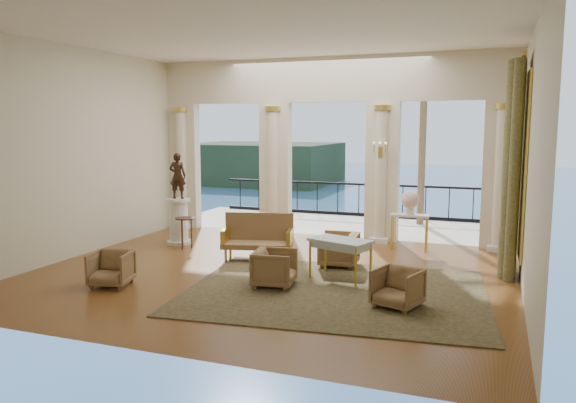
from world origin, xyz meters
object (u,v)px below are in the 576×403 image
at_px(pedestal, 179,222).
at_px(console_table, 410,221).
at_px(statue, 178,176).
at_px(game_table, 340,244).
at_px(side_table, 185,222).
at_px(armchair_d, 275,266).
at_px(settee, 258,237).
at_px(armchair_c, 339,248).
at_px(armchair_a, 111,267).
at_px(armchair_b, 397,286).

xyz_separation_m(pedestal, console_table, (5.29, 1.25, 0.15)).
bearing_deg(statue, game_table, 146.68).
bearing_deg(side_table, armchair_d, -34.83).
xyz_separation_m(armchair_d, game_table, (0.97, 0.83, 0.32)).
relative_size(settee, side_table, 2.19).
bearing_deg(armchair_c, armchair_a, -55.59).
distance_m(pedestal, statue, 1.12).
bearing_deg(armchair_a, armchair_c, 23.93).
xyz_separation_m(game_table, pedestal, (-4.46, 1.71, -0.15)).
height_order(armchair_a, armchair_b, armchair_a).
bearing_deg(statue, console_table, -179.04).
height_order(armchair_b, settee, settee).
relative_size(armchair_a, armchair_c, 0.91).
distance_m(armchair_d, pedestal, 4.31).
height_order(armchair_d, statue, statue).
bearing_deg(pedestal, side_table, -44.07).
relative_size(armchair_c, statue, 0.70).
distance_m(armchair_d, game_table, 1.32).
height_order(settee, game_table, settee).
height_order(statue, console_table, statue).
xyz_separation_m(armchair_d, console_table, (1.81, 3.78, 0.32)).
distance_m(armchair_a, settee, 3.22).
bearing_deg(armchair_a, side_table, 81.46).
xyz_separation_m(armchair_b, console_table, (-0.43, 4.19, 0.34)).
distance_m(armchair_b, armchair_d, 2.27).
bearing_deg(console_table, armchair_b, -86.82).
relative_size(game_table, console_table, 1.41).
bearing_deg(armchair_c, armchair_d, -25.76).
bearing_deg(armchair_a, statue, 87.21).
relative_size(armchair_a, armchair_b, 1.01).
relative_size(armchair_a, pedestal, 0.63).
bearing_deg(pedestal, armchair_d, -36.04).
bearing_deg(side_table, armchair_a, -83.70).
relative_size(armchair_b, console_table, 0.78).
relative_size(armchair_b, armchair_d, 0.95).
bearing_deg(game_table, armchair_b, -25.45).
distance_m(pedestal, console_table, 5.44).
bearing_deg(side_table, game_table, -18.00).
height_order(armchair_c, side_table, armchair_c).
xyz_separation_m(settee, console_table, (2.89, 2.01, 0.20)).
relative_size(armchair_d, settee, 0.46).
height_order(armchair_b, console_table, console_table).
bearing_deg(statue, side_table, 123.59).
relative_size(armchair_a, side_table, 0.96).
xyz_separation_m(armchair_d, settee, (-1.08, 1.78, 0.12)).
bearing_deg(side_table, statue, 135.93).
relative_size(armchair_b, statue, 0.63).
bearing_deg(side_table, pedestal, 135.93).
distance_m(game_table, statue, 4.87).
height_order(settee, console_table, settee).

